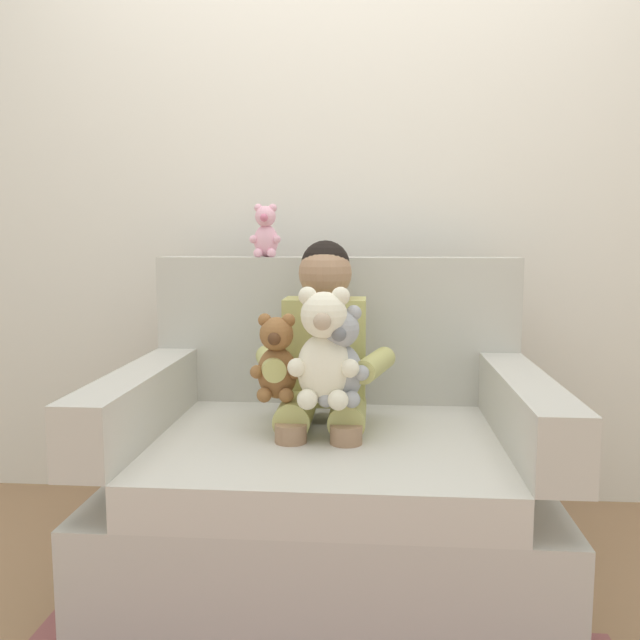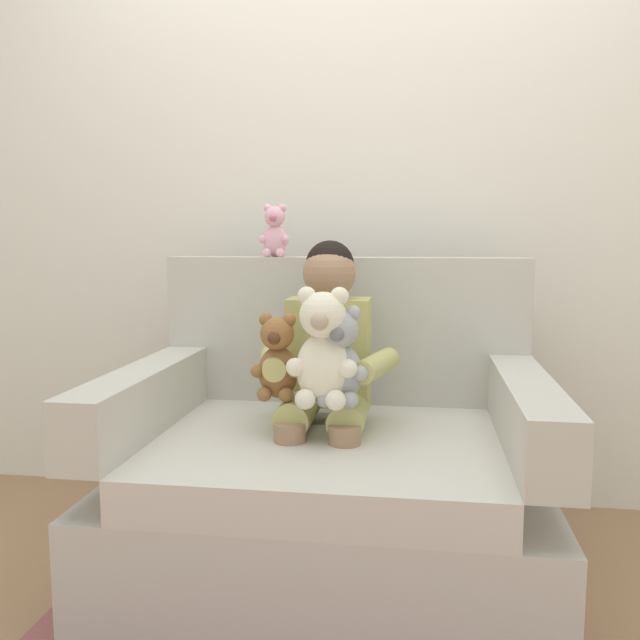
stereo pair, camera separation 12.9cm
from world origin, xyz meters
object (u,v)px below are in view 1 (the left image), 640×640
at_px(plush_grey, 340,358).
at_px(plush_brown, 277,360).
at_px(armchair, 330,478).
at_px(plush_cream, 324,351).
at_px(seated_child, 324,359).
at_px(plush_pink_on_backrest, 266,232).

bearing_deg(plush_grey, plush_brown, 173.38).
distance_m(armchair, plush_cream, 0.45).
bearing_deg(plush_brown, seated_child, 37.83).
height_order(armchair, plush_pink_on_backrest, plush_pink_on_backrest).
relative_size(armchair, seated_child, 1.55).
height_order(seated_child, plush_cream, seated_child).
relative_size(armchair, plush_cream, 3.73).
relative_size(armchair, plush_pink_on_backrest, 6.74).
distance_m(plush_grey, plush_pink_on_backrest, 0.68).
distance_m(armchair, plush_brown, 0.43).
distance_m(plush_brown, plush_pink_on_backrest, 0.60).
distance_m(plush_cream, plush_pink_on_backrest, 0.66).
height_order(armchair, seated_child, seated_child).
xyz_separation_m(plush_brown, plush_grey, (0.19, -0.04, 0.01)).
bearing_deg(plush_cream, seated_child, 109.22).
distance_m(plush_brown, plush_cream, 0.16).
bearing_deg(plush_grey, seated_child, 114.80).
bearing_deg(plush_brown, plush_cream, -27.71).
relative_size(seated_child, plush_pink_on_backrest, 4.34).
bearing_deg(seated_child, plush_pink_on_backrest, 119.13).
relative_size(plush_brown, plush_pink_on_backrest, 1.36).
distance_m(seated_child, plush_cream, 0.19).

